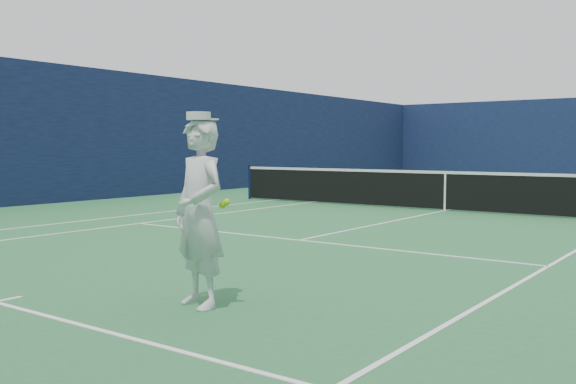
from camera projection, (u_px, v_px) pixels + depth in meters
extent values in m
plane|color=#28693A|center=(445.00, 211.00, 16.21)|extent=(80.00, 80.00, 0.00)
cube|color=white|center=(561.00, 187.00, 25.78)|extent=(11.03, 0.06, 0.01)
cube|color=white|center=(273.00, 200.00, 19.43)|extent=(0.06, 23.83, 0.01)
cube|color=white|center=(310.00, 202.00, 18.63)|extent=(0.06, 23.77, 0.01)
cube|color=white|center=(520.00, 195.00, 21.36)|extent=(8.23, 0.06, 0.01)
cube|color=white|center=(299.00, 240.00, 11.05)|extent=(8.23, 0.06, 0.01)
cube|color=white|center=(445.00, 211.00, 16.21)|extent=(0.06, 12.80, 0.01)
cube|color=white|center=(560.00, 187.00, 25.66)|extent=(0.06, 0.30, 0.01)
cube|color=white|center=(8.00, 299.00, 6.76)|extent=(0.06, 0.30, 0.01)
cube|color=#10193C|center=(168.00, 136.00, 21.95)|extent=(0.12, 36.12, 4.00)
cylinder|color=#141E4C|center=(250.00, 182.00, 19.93)|extent=(0.09, 0.09, 1.07)
cube|color=black|center=(445.00, 191.00, 16.17)|extent=(12.79, 0.02, 0.92)
cube|color=white|center=(445.00, 172.00, 16.14)|extent=(12.79, 0.04, 0.07)
cube|color=white|center=(445.00, 192.00, 16.17)|extent=(0.05, 0.03, 0.94)
imported|color=white|center=(199.00, 213.00, 6.40)|extent=(0.78, 0.60, 1.89)
cylinder|color=white|center=(199.00, 116.00, 6.33)|extent=(0.24, 0.24, 0.08)
cube|color=white|center=(210.00, 119.00, 6.42)|extent=(0.20, 0.14, 0.02)
cylinder|color=navy|center=(191.00, 207.00, 6.66)|extent=(0.05, 0.10, 0.22)
cube|color=#1D20A0|center=(196.00, 224.00, 6.72)|extent=(0.03, 0.02, 0.14)
torus|color=#1D20A0|center=(202.00, 243.00, 6.76)|extent=(0.31, 0.17, 0.29)
cube|color=beige|center=(202.00, 243.00, 6.76)|extent=(0.21, 0.06, 0.30)
sphere|color=#BCDD19|center=(222.00, 205.00, 6.26)|extent=(0.07, 0.07, 0.07)
sphere|color=#BCDD19|center=(227.00, 202.00, 6.23)|extent=(0.07, 0.07, 0.07)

